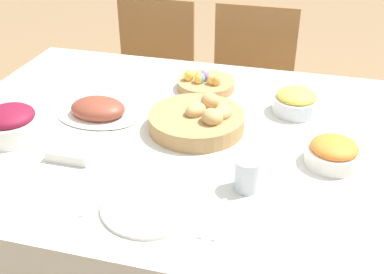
# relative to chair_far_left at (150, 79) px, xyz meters

# --- Properties ---
(dining_table) EXTENTS (1.75, 1.19, 0.75)m
(dining_table) POSITION_rel_chair_far_left_xyz_m (0.52, -0.93, -0.11)
(dining_table) COLOR silver
(dining_table) RESTS_ON ground
(chair_far_left) EXTENTS (0.43, 0.43, 0.89)m
(chair_far_left) POSITION_rel_chair_far_left_xyz_m (0.00, 0.00, 0.00)
(chair_far_left) COLOR olive
(chair_far_left) RESTS_ON ground
(chair_far_center) EXTENTS (0.42, 0.42, 0.89)m
(chair_far_center) POSITION_rel_chair_far_left_xyz_m (0.53, 0.00, 0.00)
(chair_far_center) COLOR olive
(chair_far_center) RESTS_ON ground
(bread_basket) EXTENTS (0.31, 0.31, 0.10)m
(bread_basket) POSITION_rel_chair_far_left_xyz_m (0.50, -0.90, 0.30)
(bread_basket) COLOR #AD8451
(bread_basket) RESTS_ON dining_table
(egg_basket) EXTENTS (0.22, 0.22, 0.08)m
(egg_basket) POSITION_rel_chair_far_left_xyz_m (0.45, -0.60, 0.29)
(egg_basket) COLOR #AD8451
(egg_basket) RESTS_ON dining_table
(ham_platter) EXTENTS (0.29, 0.21, 0.07)m
(ham_platter) POSITION_rel_chair_far_left_xyz_m (0.14, -0.91, 0.29)
(ham_platter) COLOR silver
(ham_platter) RESTS_ON dining_table
(carrot_bowl) EXTENTS (0.16, 0.16, 0.08)m
(carrot_bowl) POSITION_rel_chair_far_left_xyz_m (0.92, -1.00, 0.30)
(carrot_bowl) COLOR silver
(carrot_bowl) RESTS_ON dining_table
(pineapple_bowl) EXTENTS (0.16, 0.16, 0.09)m
(pineapple_bowl) POSITION_rel_chair_far_left_xyz_m (0.79, -0.70, 0.31)
(pineapple_bowl) COLOR silver
(pineapple_bowl) RESTS_ON dining_table
(beet_salad_bowl) EXTENTS (0.19, 0.19, 0.10)m
(beet_salad_bowl) POSITION_rel_chair_far_left_xyz_m (-0.06, -1.10, 0.31)
(beet_salad_bowl) COLOR silver
(beet_salad_bowl) RESTS_ON dining_table
(dinner_plate) EXTENTS (0.25, 0.25, 0.01)m
(dinner_plate) POSITION_rel_chair_far_left_xyz_m (0.48, -1.33, 0.27)
(dinner_plate) COLOR silver
(dinner_plate) RESTS_ON dining_table
(fork) EXTENTS (0.01, 0.16, 0.00)m
(fork) POSITION_rel_chair_far_left_xyz_m (0.32, -1.33, 0.27)
(fork) COLOR silver
(fork) RESTS_ON dining_table
(knife) EXTENTS (0.01, 0.16, 0.00)m
(knife) POSITION_rel_chair_far_left_xyz_m (0.63, -1.33, 0.27)
(knife) COLOR silver
(knife) RESTS_ON dining_table
(spoon) EXTENTS (0.01, 0.16, 0.00)m
(spoon) POSITION_rel_chair_far_left_xyz_m (0.66, -1.33, 0.27)
(spoon) COLOR silver
(spoon) RESTS_ON dining_table
(drinking_cup) EXTENTS (0.07, 0.07, 0.09)m
(drinking_cup) POSITION_rel_chair_far_left_xyz_m (0.70, -1.18, 0.31)
(drinking_cup) COLOR silver
(drinking_cup) RESTS_ON dining_table
(butter_dish) EXTENTS (0.13, 0.08, 0.03)m
(butter_dish) POSITION_rel_chair_far_left_xyz_m (0.18, -1.17, 0.28)
(butter_dish) COLOR silver
(butter_dish) RESTS_ON dining_table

